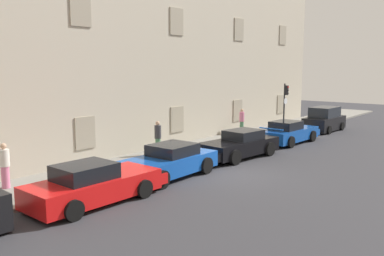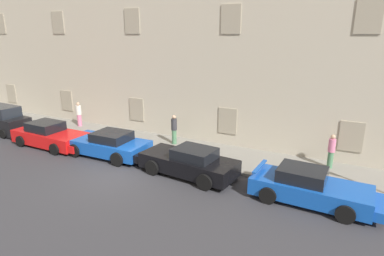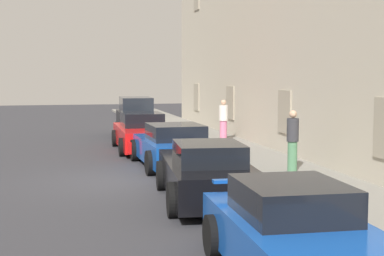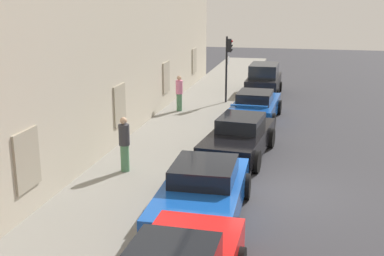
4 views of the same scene
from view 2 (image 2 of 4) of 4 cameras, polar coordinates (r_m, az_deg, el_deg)
ground_plane at (r=15.80m, az=-13.02°, el=-8.08°), size 80.00×80.00×0.00m
sidewalk at (r=18.97m, az=-4.80°, el=-3.24°), size 60.00×3.43×0.14m
building_facade at (r=20.89m, az=-0.03°, el=15.62°), size 40.28×4.00×12.24m
sportscar_red_lead at (r=20.66m, az=-23.57°, el=-1.36°), size 5.14×2.17×1.42m
sportscar_yellow_flank at (r=18.25m, az=-15.21°, el=-2.77°), size 5.10×2.31×1.36m
sportscar_white_middle at (r=15.22m, az=-1.18°, el=-6.02°), size 5.18×2.39×1.39m
sportscar_tail_end at (r=13.63m, az=20.81°, el=-10.07°), size 4.95×2.20×1.37m
hatchback_parked at (r=24.93m, az=-30.53°, el=1.10°), size 3.92×1.88×1.83m
pedestrian_admiring at (r=18.88m, az=-3.20°, el=-0.20°), size 0.46×0.46×1.75m
pedestrian_strolling at (r=16.89m, az=23.52°, el=-3.73°), size 0.45×0.45×1.70m
pedestrian_bystander at (r=23.90m, az=-19.46°, el=2.36°), size 0.39×0.39×1.70m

